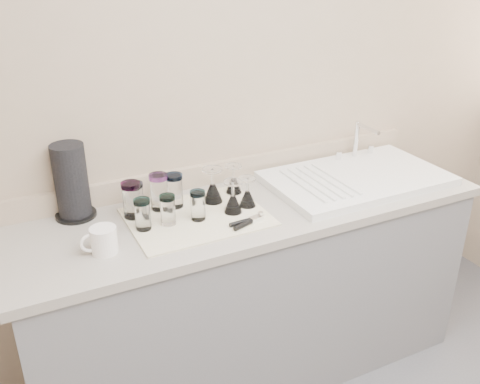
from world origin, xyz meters
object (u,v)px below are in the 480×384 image
tumbler_purple (174,190)px  can_opener (247,222)px  goblet_back_left (213,190)px  sink_unit (356,177)px  white_mug (103,240)px  tumbler_cyan (159,192)px  goblet_front_left (233,202)px  tumbler_magenta (143,214)px  tumbler_lavender (198,205)px  tumbler_blue (168,210)px  goblet_back_right (234,183)px  tumbler_teal (132,200)px  paper_towel_roll (71,182)px  tumbler_extra (136,197)px  goblet_front_right (247,196)px

tumbler_purple → can_opener: (0.20, -0.27, -0.06)m
goblet_back_left → can_opener: bearing=-80.8°
sink_unit → white_mug: 1.21m
tumbler_cyan → goblet_front_left: (0.26, -0.16, -0.03)m
tumbler_magenta → goblet_front_left: (0.37, -0.02, -0.02)m
tumbler_cyan → goblet_front_left: size_ratio=1.12×
sink_unit → tumbler_cyan: bearing=172.2°
tumbler_magenta → tumbler_lavender: bearing=-5.4°
tumbler_blue → goblet_back_right: goblet_back_right is taller
tumbler_blue → tumbler_magenta: bearing=177.6°
tumbler_lavender → tumbler_cyan: bearing=124.3°
tumbler_purple → tumbler_blue: tumbler_purple is taller
tumbler_teal → white_mug: (-0.17, -0.21, -0.04)m
goblet_front_left → paper_towel_roll: paper_towel_roll is taller
tumbler_teal → paper_towel_roll: bearing=149.1°
tumbler_teal → tumbler_extra: size_ratio=1.16×
tumbler_teal → tumbler_purple: size_ratio=1.04×
tumbler_cyan → goblet_front_right: 0.37m
tumbler_purple → goblet_back_right: bearing=2.8°
goblet_back_left → can_opener: size_ratio=1.01×
tumbler_cyan → goblet_back_right: (0.34, 0.01, -0.03)m
paper_towel_roll → goblet_front_left: bearing=-24.3°
tumbler_teal → goblet_back_left: same height
tumbler_cyan → goblet_front_right: (0.34, -0.14, -0.04)m
tumbler_teal → can_opener: tumbler_teal is taller
goblet_front_right → goblet_back_right: bearing=87.8°
tumbler_magenta → goblet_back_right: goblet_back_right is taller
tumbler_teal → goblet_front_left: (0.38, -0.14, -0.03)m
tumbler_blue → paper_towel_roll: bearing=142.1°
tumbler_cyan → paper_towel_roll: (-0.33, 0.10, 0.07)m
tumbler_lavender → tumbler_purple: bearing=106.1°
tumbler_blue → tumbler_teal: bearing=131.9°
tumbler_lavender → tumbler_extra: tumbler_extra is taller
tumbler_cyan → tumbler_blue: 0.14m
goblet_back_right → goblet_front_right: same height
goblet_back_left → paper_towel_roll: paper_towel_roll is taller
goblet_back_left → goblet_back_right: goblet_back_left is taller
goblet_front_left → goblet_front_right: bearing=16.8°
white_mug → sink_unit: bearing=4.8°
tumbler_teal → tumbler_purple: tumbler_teal is taller
tumbler_blue → white_mug: (-0.28, -0.09, -0.02)m
tumbler_extra → goblet_back_right: size_ratio=1.01×
tumbler_cyan → goblet_front_left: 0.31m
sink_unit → tumbler_extra: (-1.01, 0.14, 0.05)m
tumbler_teal → goblet_back_left: size_ratio=1.00×
tumbler_purple → can_opener: size_ratio=0.97×
goblet_back_right → goblet_front_right: size_ratio=1.00×
sink_unit → can_opener: bearing=-166.6°
tumbler_purple → goblet_back_left: bearing=-9.6°
tumbler_magenta → paper_towel_roll: size_ratio=0.41×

